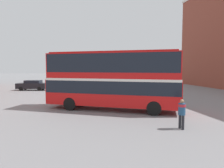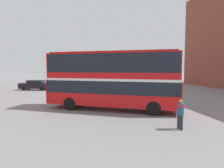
# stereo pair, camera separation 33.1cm
# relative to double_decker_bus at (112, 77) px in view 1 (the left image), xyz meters

# --- Properties ---
(ground_plane) EXTENTS (240.00, 240.00, 0.00)m
(ground_plane) POSITION_rel_double_decker_bus_xyz_m (0.12, 0.82, -2.77)
(ground_plane) COLOR slate
(double_decker_bus) EXTENTS (10.98, 7.15, 4.83)m
(double_decker_bus) POSITION_rel_double_decker_bus_xyz_m (0.00, 0.00, 0.00)
(double_decker_bus) COLOR red
(double_decker_bus) RESTS_ON ground_plane
(pedestrian_foreground) EXTENTS (0.48, 0.48, 1.73)m
(pedestrian_foreground) POSITION_rel_double_decker_bus_xyz_m (2.90, -5.97, -1.71)
(pedestrian_foreground) COLOR #232328
(pedestrian_foreground) RESTS_ON ground_plane
(parked_car_kerb_near) EXTENTS (4.84, 2.63, 1.58)m
(parked_car_kerb_near) POSITION_rel_double_decker_bus_xyz_m (-9.48, 16.80, -1.96)
(parked_car_kerb_near) COLOR black
(parked_car_kerb_near) RESTS_ON ground_plane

